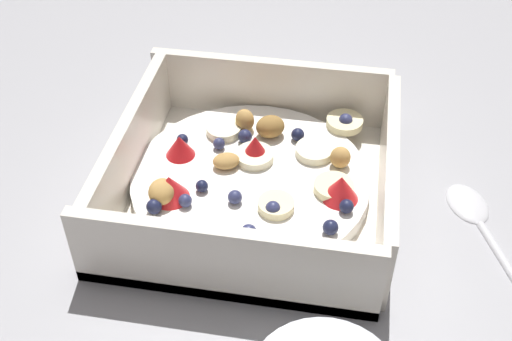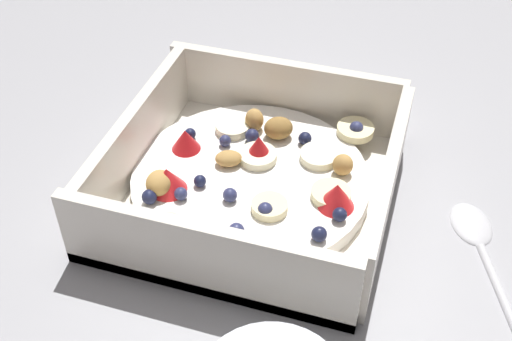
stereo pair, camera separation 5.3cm
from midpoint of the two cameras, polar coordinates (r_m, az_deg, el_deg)
The scene contains 3 objects.
ground_plane at distance 0.56m, azimuth -3.08°, elevation -1.86°, with size 2.40×2.40×0.00m, color #9E9EA3.
fruit_bowl at distance 0.54m, azimuth -2.84°, elevation -0.84°, with size 0.22×0.22×0.07m.
spoon at distance 0.54m, azimuth 16.57°, elevation -4.56°, with size 0.08×0.17×0.01m.
Camera 1 is at (-0.07, 0.40, 0.38)m, focal length 45.88 mm.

